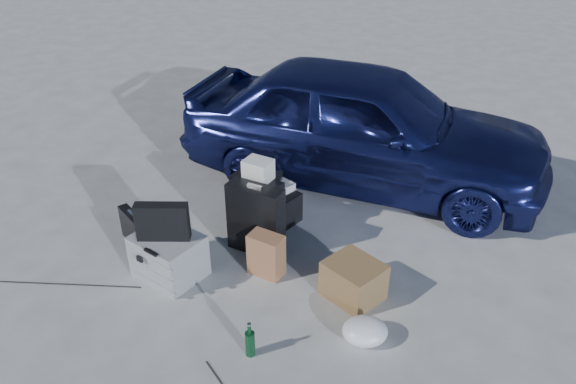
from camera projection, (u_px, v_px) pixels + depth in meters
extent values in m
plane|color=beige|center=(223.00, 290.00, 4.71)|extent=(60.00, 60.00, 0.00)
imported|color=navy|center=(363.00, 125.00, 6.00)|extent=(3.88, 1.57, 1.32)
cube|color=#95979A|center=(169.00, 256.00, 4.78)|extent=(0.64, 0.57, 0.39)
cube|color=black|center=(162.00, 222.00, 4.59)|extent=(0.45, 0.26, 0.33)
cube|color=black|center=(134.00, 229.00, 5.19)|extent=(0.41, 0.29, 0.32)
cube|color=black|center=(256.00, 219.00, 5.02)|extent=(0.53, 0.24, 0.67)
cube|color=black|center=(257.00, 207.00, 5.26)|extent=(0.53, 0.28, 0.60)
cube|color=silver|center=(258.00, 170.00, 5.06)|extent=(0.27, 0.23, 0.19)
cube|color=black|center=(270.00, 202.00, 5.62)|extent=(0.68, 0.45, 0.31)
cube|color=silver|center=(268.00, 185.00, 5.52)|extent=(0.54, 0.48, 0.08)
cube|color=black|center=(267.00, 178.00, 5.49)|extent=(0.33, 0.27, 0.06)
cube|color=#9D6644|center=(266.00, 255.00, 4.80)|extent=(0.32, 0.22, 0.39)
cube|color=olive|center=(354.00, 280.00, 4.56)|extent=(0.55, 0.53, 0.32)
ellipsoid|color=white|center=(365.00, 331.00, 4.17)|extent=(0.43, 0.40, 0.19)
cylinder|color=black|center=(250.00, 340.00, 4.02)|extent=(0.08, 0.08, 0.29)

